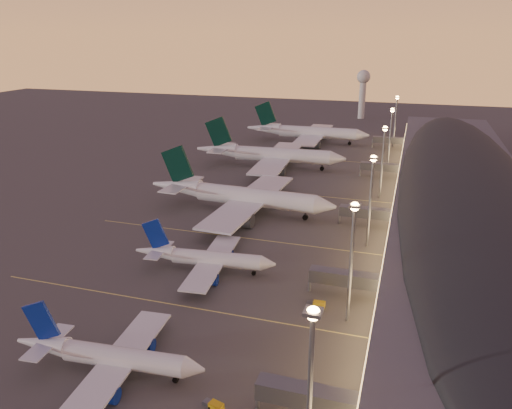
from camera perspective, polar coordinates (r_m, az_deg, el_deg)
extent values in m
plane|color=#43403E|center=(116.13, -7.79, -10.14)|extent=(700.00, 700.00, 0.00)
cylinder|color=silver|center=(92.51, -14.79, -16.63)|extent=(22.11, 5.52, 3.72)
cone|color=silver|center=(88.04, -7.03, -18.13)|extent=(3.82, 4.00, 3.72)
cone|color=silver|center=(99.86, -23.20, -14.43)|extent=(10.15, 4.53, 3.72)
cube|color=silver|center=(93.33, -15.36, -16.82)|extent=(8.92, 31.78, 0.41)
cylinder|color=navy|center=(98.71, -13.01, -15.30)|extent=(5.15, 3.19, 2.79)
cylinder|color=navy|center=(89.08, -17.02, -19.99)|extent=(5.15, 3.19, 2.79)
cube|color=navy|center=(97.13, -23.34, -12.10)|extent=(6.84, 1.12, 8.08)
cube|color=silver|center=(98.92, -22.66, -14.30)|extent=(4.45, 11.54, 0.26)
cylinder|color=black|center=(90.69, -9.17, -19.04)|extent=(0.32, 0.32, 1.47)
cylinder|color=black|center=(90.82, -9.17, -19.15)|extent=(1.09, 0.74, 1.04)
cylinder|color=black|center=(96.58, -14.90, -16.83)|extent=(0.32, 0.32, 1.47)
cylinder|color=black|center=(96.70, -14.89, -16.94)|extent=(1.09, 0.74, 1.04)
cylinder|color=black|center=(92.97, -16.43, -18.58)|extent=(0.32, 0.32, 1.47)
cylinder|color=black|center=(93.10, -16.42, -18.69)|extent=(1.09, 0.74, 1.04)
cylinder|color=silver|center=(124.13, -4.52, -6.23)|extent=(22.60, 5.99, 3.80)
cone|color=silver|center=(121.37, 1.41, -6.79)|extent=(3.96, 4.14, 3.80)
cone|color=silver|center=(129.13, -11.48, -5.30)|extent=(10.41, 4.78, 3.80)
cube|color=silver|center=(124.70, -4.99, -6.46)|extent=(9.62, 32.51, 0.42)
cylinder|color=navy|center=(131.16, -3.79, -5.71)|extent=(5.30, 3.34, 2.85)
cylinder|color=navy|center=(119.07, -5.62, -8.48)|extent=(5.30, 3.34, 2.85)
cube|color=navy|center=(127.02, -11.41, -3.30)|extent=(6.99, 1.26, 8.25)
cube|color=silver|center=(128.44, -10.99, -5.13)|extent=(4.73, 11.83, 0.27)
cylinder|color=black|center=(123.18, -0.26, -7.75)|extent=(0.33, 0.33, 1.50)
cylinder|color=black|center=(123.27, -0.26, -7.84)|extent=(1.13, 0.77, 1.06)
cylinder|color=black|center=(128.04, -4.93, -6.73)|extent=(0.33, 0.33, 1.50)
cylinder|color=black|center=(128.14, -4.93, -6.82)|extent=(1.13, 0.77, 1.06)
cylinder|color=black|center=(123.50, -5.64, -7.78)|extent=(0.33, 0.33, 1.50)
cylinder|color=black|center=(123.59, -5.64, -7.87)|extent=(1.13, 0.77, 1.06)
cylinder|color=silver|center=(162.16, -0.05, 0.80)|extent=(40.44, 8.19, 6.07)
cone|color=silver|center=(155.90, 8.00, -0.16)|extent=(6.79, 6.41, 6.07)
cone|color=silver|center=(173.88, -9.08, 2.09)|extent=(18.44, 7.03, 6.07)
cube|color=silver|center=(163.15, -0.69, 0.52)|extent=(14.75, 59.25, 0.67)
cylinder|color=#56585D|center=(174.87, 1.24, 1.10)|extent=(9.30, 5.03, 4.56)
cylinder|color=#56585D|center=(152.11, -2.00, -1.72)|extent=(9.30, 5.03, 4.56)
cube|color=black|center=(171.34, -8.96, 4.57)|extent=(12.01, 1.54, 13.48)
cube|color=silver|center=(172.57, -8.46, 2.30)|extent=(7.59, 21.45, 0.43)
cylinder|color=black|center=(158.74, 5.66, -1.34)|extent=(0.51, 0.51, 2.43)
cylinder|color=black|center=(158.87, 5.65, -1.46)|extent=(1.75, 1.15, 1.70)
cylinder|color=black|center=(168.38, -0.57, -0.03)|extent=(0.51, 0.51, 2.43)
cylinder|color=black|center=(168.50, -0.57, -0.15)|extent=(1.75, 1.15, 1.70)
cylinder|color=black|center=(160.94, -1.66, -0.96)|extent=(0.51, 0.51, 2.43)
cylinder|color=black|center=(161.06, -1.66, -1.08)|extent=(1.75, 1.15, 1.70)
cylinder|color=silver|center=(218.48, 3.05, 5.64)|extent=(41.75, 8.36, 6.27)
cone|color=silver|center=(215.09, 9.37, 5.20)|extent=(7.00, 6.60, 6.27)
cone|color=silver|center=(226.11, -4.48, 6.28)|extent=(19.03, 7.21, 6.27)
cube|color=silver|center=(219.14, 2.53, 5.40)|extent=(15.09, 61.17, 0.69)
cylinder|color=#56585D|center=(232.08, 3.55, 5.62)|extent=(9.59, 5.17, 4.71)
cylinder|color=#56585D|center=(206.76, 2.10, 3.96)|extent=(9.59, 5.17, 4.71)
cube|color=black|center=(224.16, -4.31, 8.29)|extent=(12.41, 1.57, 13.92)
cube|color=silver|center=(225.18, -3.94, 6.48)|extent=(7.79, 22.14, 0.44)
cylinder|color=black|center=(216.84, 7.55, 4.20)|extent=(0.53, 0.53, 2.51)
cylinder|color=black|center=(216.93, 7.55, 4.11)|extent=(1.81, 1.19, 1.76)
cylinder|color=black|center=(224.37, 2.42, 4.86)|extent=(0.53, 0.53, 2.51)
cylinder|color=black|center=(224.46, 2.42, 4.76)|extent=(1.81, 1.19, 1.76)
cylinder|color=black|center=(216.07, 1.92, 4.31)|extent=(0.53, 0.53, 2.51)
cylinder|color=black|center=(216.16, 1.92, 4.21)|extent=(1.81, 1.19, 1.76)
cylinder|color=silver|center=(270.76, 7.04, 8.14)|extent=(41.15, 6.64, 6.21)
cone|color=silver|center=(267.77, 12.11, 7.74)|extent=(6.69, 6.28, 6.21)
cone|color=silver|center=(277.21, 0.91, 8.70)|extent=(18.62, 6.40, 6.21)
cube|color=silver|center=(271.30, 6.61, 7.95)|extent=(12.55, 60.17, 0.68)
cylinder|color=#56585D|center=(284.25, 7.36, 8.00)|extent=(9.32, 4.75, 4.66)
cylinder|color=#56585D|center=(258.76, 6.34, 6.94)|extent=(9.32, 4.75, 4.66)
cube|color=black|center=(275.62, 1.10, 10.33)|extent=(12.26, 1.06, 13.79)
cube|color=silver|center=(276.43, 1.36, 8.87)|extent=(6.85, 21.69, 0.43)
cylinder|color=black|center=(269.24, 10.64, 6.95)|extent=(0.50, 0.50, 2.49)
cylinder|color=black|center=(269.32, 10.64, 6.88)|extent=(1.75, 1.11, 1.74)
cylinder|color=black|center=(276.37, 6.49, 7.47)|extent=(0.50, 0.50, 2.49)
cylinder|color=black|center=(276.44, 6.48, 7.39)|extent=(1.75, 1.11, 1.74)
cylinder|color=black|center=(268.00, 6.13, 7.12)|extent=(0.50, 0.50, 2.49)
cylinder|color=black|center=(268.07, 6.13, 7.04)|extent=(1.75, 1.11, 1.74)
cube|color=#525157|center=(171.90, 22.40, 0.57)|extent=(40.00, 255.00, 12.00)
ellipsoid|color=black|center=(170.24, 22.65, 2.48)|extent=(39.00, 253.00, 10.92)
cube|color=#FFC069|center=(171.39, 15.66, 0.92)|extent=(0.40, 244.80, 8.00)
cube|color=#56585D|center=(80.83, 5.98, -20.97)|extent=(16.00, 3.20, 3.00)
cylinder|color=gray|center=(83.77, 0.17, -21.21)|extent=(0.70, 0.70, 4.40)
cube|color=#56585D|center=(114.06, 10.17, -8.29)|extent=(16.00, 3.20, 3.00)
cylinder|color=gray|center=(116.17, 6.16, -8.83)|extent=(0.70, 0.70, 4.40)
cube|color=#56585D|center=(155.32, 12.47, -0.89)|extent=(16.00, 3.20, 3.00)
cylinder|color=gray|center=(156.87, 9.51, -1.38)|extent=(0.70, 0.70, 4.40)
cube|color=#56585D|center=(209.79, 14.03, 4.20)|extent=(16.00, 3.20, 3.00)
cylinder|color=gray|center=(210.95, 11.82, 3.80)|extent=(0.70, 0.70, 4.40)
cube|color=#56585D|center=(264.35, 14.94, 7.14)|extent=(16.00, 3.20, 3.00)
cylinder|color=gray|center=(265.27, 13.17, 6.81)|extent=(0.70, 0.70, 4.40)
cylinder|color=gray|center=(67.87, 6.13, -21.32)|extent=(0.70, 0.70, 25.00)
cube|color=gray|center=(60.44, 6.56, -12.11)|extent=(2.20, 2.20, 0.50)
sphere|color=#F3AA56|center=(60.55, 6.55, -12.27)|extent=(1.80, 1.80, 1.80)
cylinder|color=gray|center=(101.41, 10.78, -6.91)|extent=(0.70, 0.70, 25.00)
cube|color=gray|center=(96.60, 11.24, -0.12)|extent=(2.20, 2.20, 0.50)
sphere|color=#F3AA56|center=(96.66, 11.23, -0.23)|extent=(1.80, 1.80, 1.80)
cylinder|color=gray|center=(138.43, 12.90, 0.12)|extent=(0.70, 0.70, 25.00)
cube|color=gray|center=(134.94, 13.30, 5.22)|extent=(2.20, 2.20, 0.50)
sphere|color=#F3AA56|center=(134.99, 13.29, 5.14)|extent=(1.80, 1.80, 1.80)
cylinder|color=gray|center=(181.59, 14.23, 4.52)|extent=(0.70, 0.70, 25.00)
cube|color=gray|center=(178.95, 14.56, 8.46)|extent=(2.20, 2.20, 0.50)
sphere|color=#F3AA56|center=(178.98, 14.55, 8.39)|extent=(1.80, 1.80, 1.80)
cylinder|color=gray|center=(225.47, 15.05, 7.22)|extent=(0.70, 0.70, 25.00)
cube|color=gray|center=(223.35, 15.33, 10.41)|extent=(2.20, 2.20, 0.50)
sphere|color=#F3AA56|center=(223.38, 15.33, 10.36)|extent=(1.80, 1.80, 1.80)
cylinder|color=gray|center=(269.72, 15.61, 9.04)|extent=(0.70, 0.70, 25.00)
cube|color=gray|center=(267.95, 15.85, 11.71)|extent=(2.20, 2.20, 0.50)
sphere|color=#F3AA56|center=(267.97, 15.85, 11.67)|extent=(1.80, 1.80, 1.80)
cylinder|color=silver|center=(355.38, 12.03, 11.68)|extent=(4.40, 4.40, 26.00)
sphere|color=silver|center=(353.86, 12.20, 14.09)|extent=(9.00, 9.00, 9.00)
cube|color=#D8C659|center=(112.26, -8.89, -11.31)|extent=(90.00, 0.36, 0.00)
cube|color=#D8C659|center=(145.19, -1.95, -3.76)|extent=(90.00, 0.36, 0.00)
cube|color=#D8C659|center=(185.58, 2.68, 1.39)|extent=(90.00, 0.36, 0.00)
cube|color=#D8C659|center=(237.22, 6.14, 5.24)|extent=(90.00, 0.36, 0.00)
cube|color=gold|center=(85.16, -4.58, -21.98)|extent=(2.54, 1.96, 1.03)
cube|color=#56585D|center=(86.06, -5.53, -21.62)|extent=(1.59, 1.52, 0.75)
cylinder|color=black|center=(85.38, -3.78, -22.10)|extent=(0.44, 0.27, 0.41)
cylinder|color=black|center=(86.17, -4.74, -21.67)|extent=(0.44, 0.27, 0.41)
cylinder|color=black|center=(85.36, -5.36, -22.17)|extent=(0.44, 0.27, 0.41)
cube|color=gold|center=(87.11, 3.24, -20.82)|extent=(2.74, 2.49, 1.06)
cube|color=#56585D|center=(86.77, 2.07, -21.11)|extent=(1.82, 1.79, 0.77)
cylinder|color=black|center=(88.07, 3.64, -20.58)|extent=(0.45, 0.38, 0.43)
cylinder|color=black|center=(87.03, 3.98, -21.16)|extent=(0.45, 0.38, 0.43)
cylinder|color=black|center=(87.62, 2.49, -20.80)|extent=(0.45, 0.38, 0.43)
cylinder|color=black|center=(86.57, 2.81, -21.39)|extent=(0.45, 0.38, 0.43)
cube|color=gold|center=(110.98, 7.22, -11.26)|extent=(2.63, 1.70, 1.18)
cube|color=#56585D|center=(111.28, 6.22, -11.22)|extent=(1.55, 1.44, 0.86)
cylinder|color=black|center=(111.74, 7.77, -11.26)|extent=(0.48, 0.21, 0.47)
cylinder|color=black|center=(110.37, 7.65, -11.68)|extent=(0.48, 0.21, 0.47)
cylinder|color=black|center=(111.95, 6.78, -11.16)|extent=(0.48, 0.21, 0.47)
cylinder|color=black|center=(110.58, 6.65, -11.56)|extent=(0.48, 0.21, 0.47)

